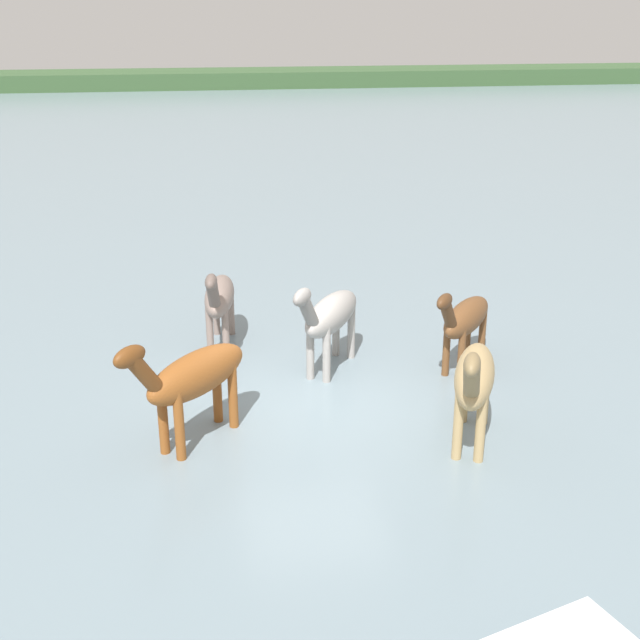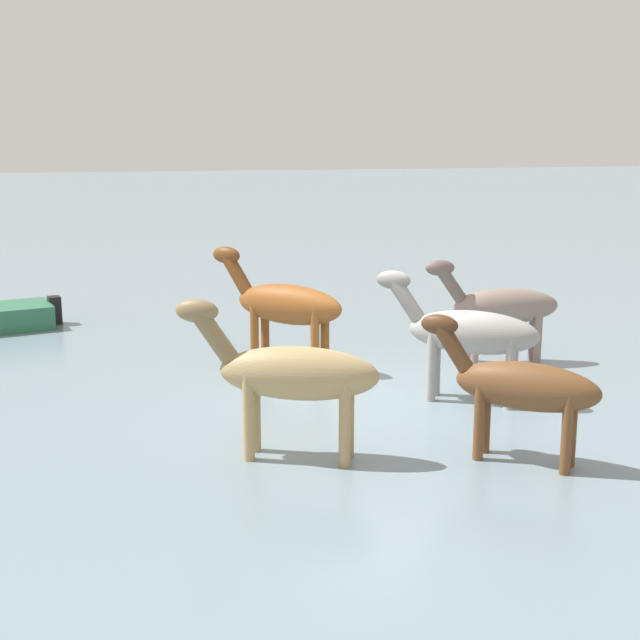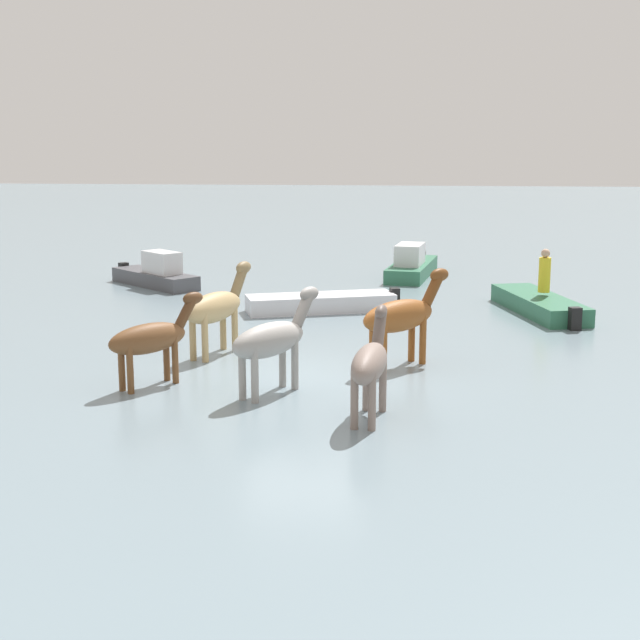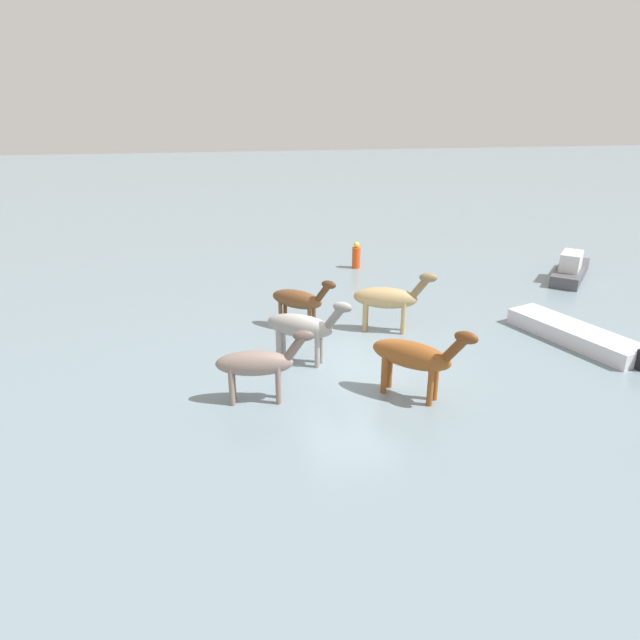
{
  "view_description": "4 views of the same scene",
  "coord_description": "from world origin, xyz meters",
  "px_view_note": "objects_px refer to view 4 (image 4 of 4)",
  "views": [
    {
      "loc": [
        -1.71,
        -12.14,
        6.25
      ],
      "look_at": [
        0.22,
        0.8,
        1.16
      ],
      "focal_mm": 46.21,
      "sensor_mm": 36.0,
      "label": 1
    },
    {
      "loc": [
        12.11,
        -3.52,
        3.99
      ],
      "look_at": [
        -0.65,
        -0.69,
        1.09
      ],
      "focal_mm": 49.01,
      "sensor_mm": 36.0,
      "label": 2
    },
    {
      "loc": [
        -1.99,
        17.62,
        4.82
      ],
      "look_at": [
        -0.26,
        -0.71,
        1.03
      ],
      "focal_mm": 50.82,
      "sensor_mm": 36.0,
      "label": 3
    },
    {
      "loc": [
        -13.02,
        3.42,
        6.68
      ],
      "look_at": [
        0.86,
        0.71,
        1.04
      ],
      "focal_mm": 30.84,
      "sensor_mm": 36.0,
      "label": 4
    }
  ],
  "objects_px": {
    "horse_chestnut_trailing": "(258,363)",
    "boat_motor_center": "(570,271)",
    "horse_gray_outer": "(299,300)",
    "buoy_channel_marker": "(356,256)",
    "horse_mid_herd": "(303,327)",
    "boat_dinghy_port": "(574,336)",
    "horse_lead": "(415,356)",
    "horse_pinto_flank": "(388,298)"
  },
  "relations": [
    {
      "from": "horse_lead",
      "to": "horse_chestnut_trailing",
      "type": "distance_m",
      "value": 3.69
    },
    {
      "from": "horse_chestnut_trailing",
      "to": "buoy_channel_marker",
      "type": "relative_size",
      "value": 2.05
    },
    {
      "from": "buoy_channel_marker",
      "to": "horse_chestnut_trailing",
      "type": "bearing_deg",
      "value": 154.11
    },
    {
      "from": "horse_mid_herd",
      "to": "boat_dinghy_port",
      "type": "relative_size",
      "value": 0.53
    },
    {
      "from": "horse_lead",
      "to": "boat_motor_center",
      "type": "distance_m",
      "value": 12.49
    },
    {
      "from": "horse_chestnut_trailing",
      "to": "boat_motor_center",
      "type": "bearing_deg",
      "value": 37.19
    },
    {
      "from": "horse_pinto_flank",
      "to": "boat_dinghy_port",
      "type": "bearing_deg",
      "value": 2.57
    },
    {
      "from": "horse_lead",
      "to": "horse_gray_outer",
      "type": "height_order",
      "value": "horse_lead"
    },
    {
      "from": "horse_lead",
      "to": "boat_motor_center",
      "type": "bearing_deg",
      "value": 82.42
    },
    {
      "from": "boat_dinghy_port",
      "to": "horse_lead",
      "type": "bearing_deg",
      "value": 92.47
    },
    {
      "from": "horse_mid_herd",
      "to": "horse_lead",
      "type": "relative_size",
      "value": 1.06
    },
    {
      "from": "buoy_channel_marker",
      "to": "horse_pinto_flank",
      "type": "bearing_deg",
      "value": 173.28
    },
    {
      "from": "horse_mid_herd",
      "to": "horse_chestnut_trailing",
      "type": "xyz_separation_m",
      "value": [
        -1.9,
        1.37,
        -0.05
      ]
    },
    {
      "from": "horse_gray_outer",
      "to": "buoy_channel_marker",
      "type": "xyz_separation_m",
      "value": [
        6.27,
        -3.47,
        -0.45
      ]
    },
    {
      "from": "horse_chestnut_trailing",
      "to": "boat_motor_center",
      "type": "distance_m",
      "value": 15.22
    },
    {
      "from": "boat_motor_center",
      "to": "boat_dinghy_port",
      "type": "distance_m",
      "value": 6.83
    },
    {
      "from": "horse_mid_herd",
      "to": "buoy_channel_marker",
      "type": "relative_size",
      "value": 1.98
    },
    {
      "from": "horse_pinto_flank",
      "to": "buoy_channel_marker",
      "type": "bearing_deg",
      "value": 105.45
    },
    {
      "from": "horse_mid_herd",
      "to": "buoy_channel_marker",
      "type": "height_order",
      "value": "horse_mid_herd"
    },
    {
      "from": "horse_pinto_flank",
      "to": "buoy_channel_marker",
      "type": "distance_m",
      "value": 7.05
    },
    {
      "from": "boat_motor_center",
      "to": "buoy_channel_marker",
      "type": "xyz_separation_m",
      "value": [
        3.12,
        8.13,
        0.21
      ]
    },
    {
      "from": "horse_gray_outer",
      "to": "boat_motor_center",
      "type": "height_order",
      "value": "horse_gray_outer"
    },
    {
      "from": "boat_motor_center",
      "to": "boat_dinghy_port",
      "type": "height_order",
      "value": "boat_motor_center"
    },
    {
      "from": "horse_pinto_flank",
      "to": "horse_lead",
      "type": "bearing_deg",
      "value": -76.89
    },
    {
      "from": "horse_lead",
      "to": "buoy_channel_marker",
      "type": "xyz_separation_m",
      "value": [
        11.07,
        -1.47,
        -0.58
      ]
    },
    {
      "from": "horse_gray_outer",
      "to": "buoy_channel_marker",
      "type": "relative_size",
      "value": 1.71
    },
    {
      "from": "horse_pinto_flank",
      "to": "boat_motor_center",
      "type": "height_order",
      "value": "horse_pinto_flank"
    },
    {
      "from": "horse_mid_herd",
      "to": "boat_motor_center",
      "type": "distance_m",
      "value": 13.14
    },
    {
      "from": "horse_pinto_flank",
      "to": "horse_mid_herd",
      "type": "relative_size",
      "value": 1.09
    },
    {
      "from": "horse_mid_herd",
      "to": "horse_gray_outer",
      "type": "bearing_deg",
      "value": 115.74
    },
    {
      "from": "horse_lead",
      "to": "horse_chestnut_trailing",
      "type": "height_order",
      "value": "horse_lead"
    },
    {
      "from": "horse_mid_herd",
      "to": "horse_gray_outer",
      "type": "distance_m",
      "value": 2.41
    },
    {
      "from": "boat_dinghy_port",
      "to": "horse_chestnut_trailing",
      "type": "bearing_deg",
      "value": 81.97
    },
    {
      "from": "horse_pinto_flank",
      "to": "boat_motor_center",
      "type": "relative_size",
      "value": 0.73
    },
    {
      "from": "horse_gray_outer",
      "to": "horse_mid_herd",
      "type": "bearing_deg",
      "value": -57.9
    },
    {
      "from": "boat_dinghy_port",
      "to": "horse_mid_herd",
      "type": "bearing_deg",
      "value": 70.48
    },
    {
      "from": "boat_dinghy_port",
      "to": "buoy_channel_marker",
      "type": "bearing_deg",
      "value": 8.23
    },
    {
      "from": "horse_lead",
      "to": "boat_dinghy_port",
      "type": "relative_size",
      "value": 0.5
    },
    {
      "from": "horse_pinto_flank",
      "to": "horse_chestnut_trailing",
      "type": "xyz_separation_m",
      "value": [
        -3.58,
        4.3,
        -0.08
      ]
    },
    {
      "from": "boat_motor_center",
      "to": "buoy_channel_marker",
      "type": "relative_size",
      "value": 2.98
    },
    {
      "from": "horse_mid_herd",
      "to": "horse_chestnut_trailing",
      "type": "bearing_deg",
      "value": -93.27
    },
    {
      "from": "horse_lead",
      "to": "horse_mid_herd",
      "type": "bearing_deg",
      "value": 176.31
    }
  ]
}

